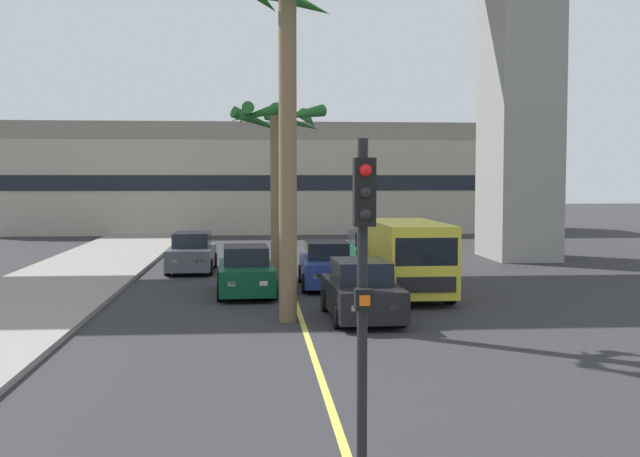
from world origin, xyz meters
TOP-DOWN VIEW (x-y plane):
  - lane_stripe_center at (0.00, 24.00)m, footprint 0.14×56.00m
  - pier_building_backdrop at (0.00, 55.05)m, footprint 38.49×8.04m
  - car_queue_front at (1.60, 20.00)m, footprint 1.94×4.15m
  - car_queue_second at (-3.72, 31.20)m, footprint 1.88×4.12m
  - car_queue_third at (3.46, 31.65)m, footprint 1.93×4.15m
  - car_queue_fourth at (1.24, 26.24)m, footprint 1.87×4.12m
  - car_queue_fifth at (-1.51, 24.66)m, footprint 1.95×4.16m
  - delivery_van at (3.57, 23.77)m, footprint 2.21×5.27m
  - traffic_light_median_near at (-0.02, 7.87)m, footprint 0.24×0.37m
  - palm_tree_near_median at (-0.35, 19.71)m, footprint 2.71×2.72m
  - palm_tree_mid_median at (-0.39, 28.46)m, footprint 3.64×3.71m

SIDE VIEW (x-z plane):
  - lane_stripe_center at x=0.00m, z-range 0.00..0.01m
  - car_queue_front at x=1.60m, z-range -0.06..1.50m
  - car_queue_second at x=-3.72m, z-range -0.06..1.50m
  - car_queue_third at x=3.46m, z-range -0.06..1.50m
  - car_queue_fourth at x=1.24m, z-range -0.06..1.50m
  - car_queue_fifth at x=-1.51m, z-range -0.06..1.50m
  - delivery_van at x=3.57m, z-range 0.11..2.47m
  - traffic_light_median_near at x=-0.02m, z-range 0.61..4.81m
  - pier_building_backdrop at x=0.00m, z-range -0.06..7.31m
  - palm_tree_mid_median at x=-0.39m, z-range 1.77..8.26m
  - palm_tree_near_median at x=-0.35m, z-range 2.19..11.17m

